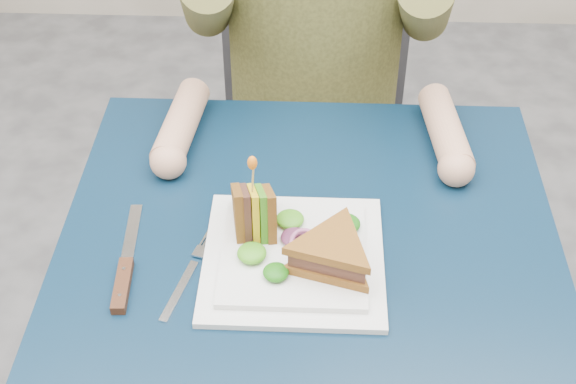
{
  "coord_description": "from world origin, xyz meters",
  "views": [
    {
      "loc": [
        0.0,
        -0.84,
        1.57
      ],
      "look_at": [
        -0.03,
        0.02,
        0.82
      ],
      "focal_mm": 50.0,
      "sensor_mm": 36.0,
      "label": 1
    }
  ],
  "objects_px": {
    "table": "(308,284)",
    "knife": "(124,275)",
    "plate": "(293,257)",
    "fork": "(187,277)",
    "sandwich_flat": "(332,253)",
    "chair": "(314,102)",
    "sandwich_upright": "(254,212)"
  },
  "relations": [
    {
      "from": "plate",
      "to": "chair",
      "type": "bearing_deg",
      "value": 88.14
    },
    {
      "from": "plate",
      "to": "knife",
      "type": "bearing_deg",
      "value": -169.85
    },
    {
      "from": "fork",
      "to": "knife",
      "type": "xyz_separation_m",
      "value": [
        -0.09,
        -0.0,
        0.0
      ]
    },
    {
      "from": "chair",
      "to": "fork",
      "type": "relative_size",
      "value": 5.28
    },
    {
      "from": "fork",
      "to": "sandwich_flat",
      "type": "bearing_deg",
      "value": 3.75
    },
    {
      "from": "chair",
      "to": "sandwich_upright",
      "type": "height_order",
      "value": "chair"
    },
    {
      "from": "plate",
      "to": "knife",
      "type": "relative_size",
      "value": 1.17
    },
    {
      "from": "chair",
      "to": "knife",
      "type": "xyz_separation_m",
      "value": [
        -0.26,
        -0.72,
        0.2
      ]
    },
    {
      "from": "table",
      "to": "plate",
      "type": "height_order",
      "value": "plate"
    },
    {
      "from": "chair",
      "to": "sandwich_upright",
      "type": "relative_size",
      "value": 7.12
    },
    {
      "from": "plate",
      "to": "sandwich_flat",
      "type": "height_order",
      "value": "sandwich_flat"
    },
    {
      "from": "fork",
      "to": "knife",
      "type": "distance_m",
      "value": 0.09
    },
    {
      "from": "knife",
      "to": "chair",
      "type": "bearing_deg",
      "value": 70.12
    },
    {
      "from": "fork",
      "to": "sandwich_upright",
      "type": "bearing_deg",
      "value": 42.69
    },
    {
      "from": "plate",
      "to": "fork",
      "type": "relative_size",
      "value": 1.48
    },
    {
      "from": "plate",
      "to": "sandwich_upright",
      "type": "relative_size",
      "value": 1.99
    },
    {
      "from": "chair",
      "to": "table",
      "type": "bearing_deg",
      "value": -90.0
    },
    {
      "from": "table",
      "to": "chair",
      "type": "relative_size",
      "value": 0.81
    },
    {
      "from": "plate",
      "to": "sandwich_flat",
      "type": "xyz_separation_m",
      "value": [
        0.05,
        -0.02,
        0.04
      ]
    },
    {
      "from": "chair",
      "to": "sandwich_upright",
      "type": "bearing_deg",
      "value": -97.3
    },
    {
      "from": "sandwich_upright",
      "to": "fork",
      "type": "distance_m",
      "value": 0.13
    },
    {
      "from": "plate",
      "to": "fork",
      "type": "xyz_separation_m",
      "value": [
        -0.15,
        -0.04,
        -0.01
      ]
    },
    {
      "from": "table",
      "to": "fork",
      "type": "height_order",
      "value": "fork"
    },
    {
      "from": "table",
      "to": "knife",
      "type": "distance_m",
      "value": 0.28
    },
    {
      "from": "chair",
      "to": "sandwich_flat",
      "type": "distance_m",
      "value": 0.74
    },
    {
      "from": "chair",
      "to": "plate",
      "type": "relative_size",
      "value": 3.58
    },
    {
      "from": "chair",
      "to": "fork",
      "type": "distance_m",
      "value": 0.76
    },
    {
      "from": "fork",
      "to": "table",
      "type": "bearing_deg",
      "value": 21.61
    },
    {
      "from": "table",
      "to": "sandwich_upright",
      "type": "xyz_separation_m",
      "value": [
        -0.08,
        0.02,
        0.13
      ]
    },
    {
      "from": "plate",
      "to": "knife",
      "type": "xyz_separation_m",
      "value": [
        -0.24,
        -0.04,
        -0.0
      ]
    },
    {
      "from": "chair",
      "to": "sandwich_upright",
      "type": "distance_m",
      "value": 0.68
    },
    {
      "from": "sandwich_upright",
      "to": "knife",
      "type": "relative_size",
      "value": 0.59
    }
  ]
}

